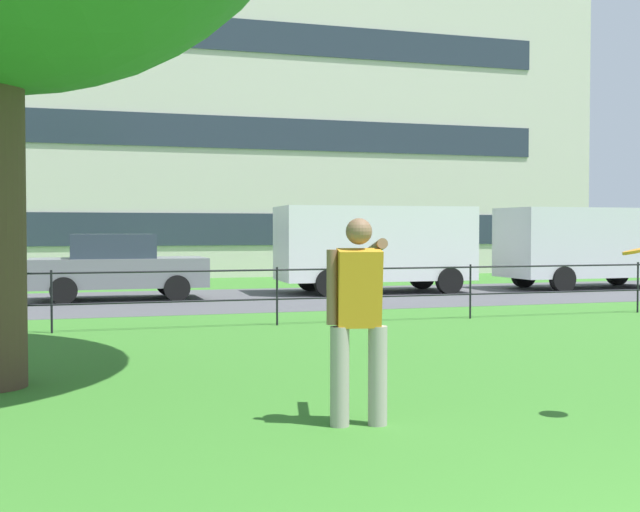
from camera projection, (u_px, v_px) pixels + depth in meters
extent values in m
cube|color=#4C4C51|center=(224.00, 300.00, 18.79)|extent=(80.00, 6.43, 0.01)
cylinder|color=black|center=(52.00, 302.00, 12.67)|extent=(0.04, 0.04, 1.00)
cylinder|color=black|center=(277.00, 296.00, 13.72)|extent=(0.04, 0.04, 1.00)
cylinder|color=black|center=(470.00, 291.00, 14.78)|extent=(0.04, 0.04, 1.00)
cylinder|color=black|center=(638.00, 287.00, 15.84)|extent=(0.04, 0.04, 1.00)
cylinder|color=black|center=(277.00, 299.00, 13.73)|extent=(36.66, 0.03, 0.03)
cylinder|color=black|center=(277.00, 270.00, 13.71)|extent=(36.66, 0.03, 0.03)
cylinder|color=gray|center=(340.00, 376.00, 6.65)|extent=(0.16, 0.16, 0.83)
cylinder|color=gray|center=(378.00, 376.00, 6.69)|extent=(0.16, 0.16, 0.83)
cube|color=orange|center=(359.00, 288.00, 6.64)|extent=(0.41, 0.36, 0.66)
sphere|color=brown|center=(359.00, 231.00, 6.63)|extent=(0.22, 0.22, 0.22)
cylinder|color=brown|center=(376.00, 248.00, 6.96)|extent=(0.20, 0.63, 0.18)
cylinder|color=brown|center=(332.00, 287.00, 6.62)|extent=(0.09, 0.09, 0.62)
cylinder|color=orange|center=(639.00, 250.00, 6.77)|extent=(0.37, 0.37, 0.08)
cube|color=slate|center=(119.00, 272.00, 18.79)|extent=(4.02, 1.75, 0.68)
cube|color=#2D3847|center=(112.00, 246.00, 18.73)|extent=(1.92, 1.54, 0.56)
cylinder|color=black|center=(168.00, 284.00, 19.94)|extent=(0.60, 0.21, 0.60)
cylinder|color=black|center=(177.00, 288.00, 18.40)|extent=(0.60, 0.21, 0.60)
cylinder|color=black|center=(64.00, 286.00, 19.20)|extent=(0.60, 0.21, 0.60)
cylinder|color=black|center=(64.00, 291.00, 17.66)|extent=(0.60, 0.21, 0.60)
cube|color=white|center=(374.00, 243.00, 20.89)|extent=(5.07, 2.14, 1.90)
cube|color=#283342|center=(446.00, 230.00, 21.38)|extent=(0.18, 1.67, 0.76)
cylinder|color=black|center=(422.00, 277.00, 22.25)|extent=(0.69, 0.26, 0.68)
cylinder|color=black|center=(449.00, 281.00, 20.45)|extent=(0.69, 0.26, 0.68)
cylinder|color=black|center=(310.00, 278.00, 21.43)|extent=(0.69, 0.26, 0.68)
cylinder|color=black|center=(328.00, 283.00, 19.64)|extent=(0.69, 0.26, 0.68)
cube|color=silver|center=(589.00, 242.00, 22.43)|extent=(5.05, 2.08, 1.90)
cylinder|color=black|center=(617.00, 274.00, 23.87)|extent=(0.69, 0.26, 0.68)
cylinder|color=black|center=(524.00, 275.00, 22.87)|extent=(0.69, 0.26, 0.68)
cylinder|color=black|center=(563.00, 279.00, 21.10)|extent=(0.69, 0.26, 0.68)
cube|color=beige|center=(133.00, 104.00, 31.88)|extent=(34.34, 11.23, 13.28)
cube|color=#283342|center=(145.00, 229.00, 26.64)|extent=(28.84, 0.06, 1.10)
cube|color=#283342|center=(144.00, 129.00, 26.54)|extent=(28.84, 0.06, 1.10)
cube|color=#283342|center=(144.00, 28.00, 26.43)|extent=(28.84, 0.06, 1.10)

